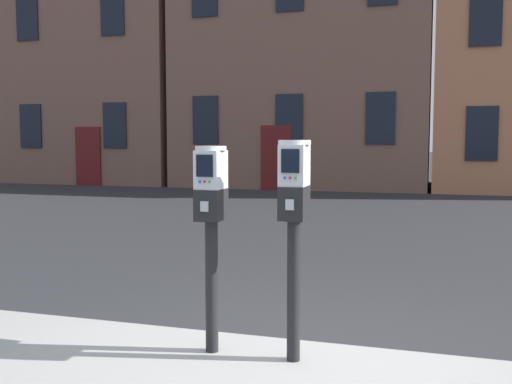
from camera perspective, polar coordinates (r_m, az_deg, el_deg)
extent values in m
plane|color=#28282B|center=(4.41, 4.09, -16.69)|extent=(160.00, 160.00, 0.00)
cylinder|color=black|center=(4.19, -4.32, -9.09)|extent=(0.09, 0.09, 0.94)
cube|color=black|center=(4.09, -4.37, -1.21)|extent=(0.17, 0.24, 0.22)
cube|color=#A5A8AD|center=(3.97, -5.03, -1.40)|extent=(0.06, 0.01, 0.07)
cube|color=#B7BABF|center=(4.07, -4.39, 2.17)|extent=(0.17, 0.23, 0.27)
cube|color=black|center=(3.96, -5.01, 2.55)|extent=(0.12, 0.01, 0.15)
cylinder|color=blue|center=(3.98, -5.48, 1.02)|extent=(0.02, 0.01, 0.02)
cylinder|color=red|center=(3.96, -5.01, 1.01)|extent=(0.02, 0.01, 0.02)
cylinder|color=green|center=(3.95, -4.54, 1.00)|extent=(0.02, 0.01, 0.02)
cylinder|color=#B7BABF|center=(4.06, -4.41, 4.26)|extent=(0.22, 0.22, 0.03)
cylinder|color=black|center=(4.02, 3.67, -9.51)|extent=(0.09, 0.09, 0.97)
cube|color=black|center=(3.91, 3.72, -1.04)|extent=(0.17, 0.24, 0.22)
cube|color=#A5A8AD|center=(3.79, 3.29, -1.24)|extent=(0.06, 0.01, 0.07)
cube|color=#B7BABF|center=(3.89, 3.74, 2.60)|extent=(0.17, 0.23, 0.27)
cube|color=black|center=(3.78, 3.34, 3.03)|extent=(0.12, 0.01, 0.15)
cylinder|color=blue|center=(3.79, 2.81, 1.38)|extent=(0.02, 0.01, 0.02)
cylinder|color=red|center=(3.78, 3.32, 1.37)|extent=(0.02, 0.01, 0.02)
cylinder|color=green|center=(3.77, 3.84, 1.36)|extent=(0.02, 0.01, 0.02)
cylinder|color=#B7BABF|center=(3.89, 3.75, 4.84)|extent=(0.22, 0.22, 0.03)
cube|color=brown|center=(25.26, -13.62, 14.54)|extent=(6.98, 6.08, 11.70)
cube|color=black|center=(23.34, -21.00, 5.99)|extent=(0.90, 0.06, 1.60)
cube|color=black|center=(21.38, -13.54, 6.30)|extent=(0.90, 0.06, 1.60)
cube|color=black|center=(23.74, -21.31, 15.44)|extent=(0.90, 0.06, 1.60)
cube|color=black|center=(21.83, -13.76, 16.59)|extent=(0.90, 0.06, 1.60)
cube|color=#591414|center=(21.96, -15.96, 3.35)|extent=(1.00, 0.07, 2.10)
cube|color=brown|center=(22.83, 5.39, 16.77)|extent=(8.63, 6.82, 12.54)
cube|color=black|center=(19.88, -4.92, 6.97)|extent=(0.90, 0.06, 1.60)
cube|color=black|center=(19.01, 3.23, 7.07)|extent=(0.90, 0.06, 1.60)
cube|color=black|center=(18.55, 11.97, 7.02)|extent=(0.90, 0.06, 1.60)
cube|color=#591414|center=(19.11, 1.94, 3.32)|extent=(1.00, 0.07, 2.10)
cube|color=black|center=(18.52, 21.05, 5.31)|extent=(0.90, 0.06, 1.60)
cube|color=black|center=(18.84, 21.38, 15.43)|extent=(0.90, 0.06, 1.60)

